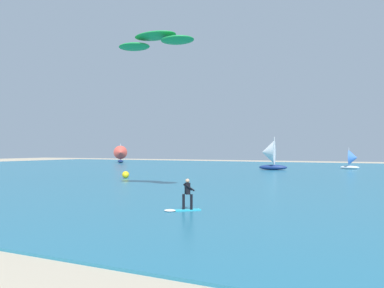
{
  "coord_description": "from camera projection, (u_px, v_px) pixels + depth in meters",
  "views": [
    {
      "loc": [
        10.84,
        -2.66,
        3.34
      ],
      "look_at": [
        0.32,
        18.13,
        3.63
      ],
      "focal_mm": 37.47,
      "sensor_mm": 36.0,
      "label": 1
    }
  ],
  "objects": [
    {
      "name": "kite",
      "position": [
        155.0,
        40.0,
        30.46
      ],
      "size": [
        6.63,
        2.37,
        0.99
      ],
      "color": "#198C3F"
    },
    {
      "name": "kitesurfer",
      "position": [
        184.0,
        199.0,
        21.09
      ],
      "size": [
        1.81,
        1.76,
        1.67
      ],
      "color": "#26B2CC",
      "rests_on": "ocean"
    },
    {
      "name": "sailboat_mid_right",
      "position": [
        269.0,
        155.0,
        62.1
      ],
      "size": [
        4.5,
        3.87,
        5.14
      ],
      "color": "navy",
      "rests_on": "ocean"
    },
    {
      "name": "marker_buoy",
      "position": [
        126.0,
        175.0,
        44.38
      ],
      "size": [
        0.78,
        0.78,
        0.78
      ],
      "primitive_type": "sphere",
      "color": "yellow",
      "rests_on": "ocean"
    },
    {
      "name": "sailboat_center_horizon",
      "position": [
        352.0,
        159.0,
        64.22
      ],
      "size": [
        2.93,
        2.47,
        3.45
      ],
      "color": "silver",
      "rests_on": "ocean"
    },
    {
      "name": "ocean",
      "position": [
        303.0,
        174.0,
        52.92
      ],
      "size": [
        160.0,
        90.0,
        0.1
      ],
      "primitive_type": "cube",
      "color": "#236B89",
      "rests_on": "ground"
    },
    {
      "name": "sailboat_outermost",
      "position": [
        121.0,
        154.0,
        94.24
      ],
      "size": [
        3.92,
        4.04,
        4.52
      ],
      "color": "navy",
      "rests_on": "ocean"
    }
  ]
}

